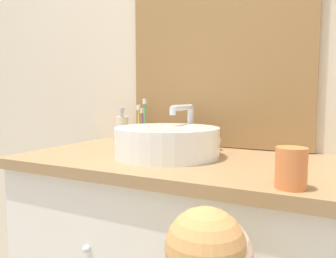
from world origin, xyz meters
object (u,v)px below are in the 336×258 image
at_px(drinking_cup, 291,168).
at_px(soap_dispenser, 122,129).
at_px(sink_basin, 168,141).
at_px(toothbrush_holder, 142,133).

bearing_deg(drinking_cup, soap_dispenser, 150.46).
relative_size(sink_basin, drinking_cup, 4.42).
xyz_separation_m(toothbrush_holder, drinking_cup, (0.66, -0.44, 0.00)).
xyz_separation_m(sink_basin, toothbrush_holder, (-0.24, 0.21, -0.01)).
bearing_deg(drinking_cup, sink_basin, 151.54).
height_order(sink_basin, soap_dispenser, sink_basin).
distance_m(toothbrush_holder, soap_dispenser, 0.09).
relative_size(sink_basin, toothbrush_holder, 2.09).
bearing_deg(toothbrush_holder, soap_dispenser, -167.20).
bearing_deg(drinking_cup, toothbrush_holder, 146.14).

